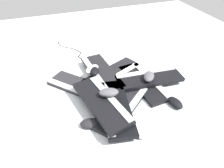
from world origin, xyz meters
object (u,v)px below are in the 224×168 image
object	(u,v)px
keyboard_6	(101,72)
mouse_3	(94,70)
keyboard_7	(102,102)
mouse_2	(109,92)
mouse_0	(90,123)
mouse_6	(92,69)
mouse_4	(149,76)
keyboard_1	(113,73)
mouse_1	(175,103)
keyboard_4	(149,78)
keyboard_5	(115,107)
keyboard_0	(143,82)
keyboard_3	(122,107)
keyboard_2	(80,87)
mouse_5	(138,131)

from	to	relation	value
keyboard_6	mouse_3	size ratio (longest dim) A/B	4.12
keyboard_7	mouse_2	distance (m)	0.07
mouse_0	mouse_6	bearing A→B (deg)	-91.83
mouse_4	keyboard_1	bearing A→B (deg)	78.18
keyboard_1	mouse_1	world-z (taller)	mouse_1
mouse_1	mouse_4	xyz separation A→B (m)	(-0.07, 0.21, 0.06)
keyboard_4	mouse_2	xyz separation A→B (m)	(-0.32, -0.12, 0.07)
mouse_2	keyboard_5	bearing A→B (deg)	122.14
keyboard_0	mouse_1	xyz separation A→B (m)	(0.09, -0.25, 0.01)
keyboard_3	mouse_4	distance (m)	0.28
keyboard_1	keyboard_7	distance (m)	0.37
mouse_1	mouse_2	bearing A→B (deg)	64.61
keyboard_7	mouse_0	bearing A→B (deg)	-137.27
keyboard_6	keyboard_7	distance (m)	0.33
keyboard_3	keyboard_4	distance (m)	0.30
keyboard_4	mouse_0	bearing A→B (deg)	-153.75
mouse_3	keyboard_6	bearing A→B (deg)	111.56
keyboard_2	mouse_1	xyz separation A→B (m)	(0.50, -0.34, 0.01)
keyboard_6	mouse_6	size ratio (longest dim) A/B	4.12
keyboard_7	mouse_4	world-z (taller)	mouse_4
mouse_4	keyboard_0	bearing A→B (deg)	64.35
mouse_5	mouse_4	bearing A→B (deg)	-52.09
keyboard_4	mouse_4	size ratio (longest dim) A/B	4.09
keyboard_2	keyboard_6	distance (m)	0.18
mouse_3	mouse_6	xyz separation A→B (m)	(-0.00, 0.02, 0.00)
mouse_0	mouse_1	xyz separation A→B (m)	(0.51, -0.01, 0.00)
mouse_0	mouse_5	xyz separation A→B (m)	(0.22, -0.13, 0.00)
keyboard_7	mouse_6	xyz separation A→B (m)	(0.03, 0.32, 0.01)
keyboard_0	mouse_4	world-z (taller)	mouse_4
keyboard_6	mouse_5	world-z (taller)	keyboard_6
keyboard_7	mouse_2	bearing A→B (deg)	26.33
keyboard_0	mouse_6	distance (m)	0.35
mouse_4	keyboard_2	bearing A→B (deg)	109.94
keyboard_2	keyboard_5	bearing A→B (deg)	-62.49
keyboard_4	keyboard_5	world-z (taller)	same
mouse_5	mouse_6	world-z (taller)	mouse_6
mouse_6	mouse_2	bearing A→B (deg)	-123.83
keyboard_2	mouse_2	world-z (taller)	mouse_2
keyboard_2	keyboard_7	size ratio (longest dim) A/B	0.92
mouse_0	mouse_3	distance (m)	0.41
mouse_0	mouse_3	size ratio (longest dim) A/B	1.00
keyboard_7	mouse_1	bearing A→B (deg)	-12.30
mouse_2	mouse_1	bearing A→B (deg)	175.62
keyboard_0	mouse_1	distance (m)	0.26
keyboard_2	mouse_6	distance (m)	0.15
keyboard_7	keyboard_4	bearing A→B (deg)	21.42
keyboard_6	mouse_0	xyz separation A→B (m)	(-0.18, -0.40, -0.02)
mouse_1	mouse_3	xyz separation A→B (m)	(-0.39, 0.39, 0.06)
mouse_3	keyboard_4	bearing A→B (deg)	72.07
keyboard_2	keyboard_6	xyz separation A→B (m)	(0.17, 0.07, 0.03)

